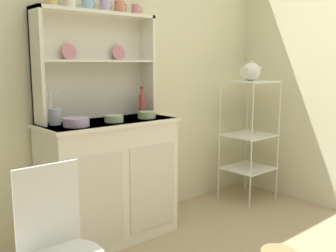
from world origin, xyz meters
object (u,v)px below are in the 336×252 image
Objects in this scene: hutch_shelf_unit at (95,58)px; bowl_mixing_large at (76,122)px; wire_chair at (57,240)px; cup_gold_0 at (52,0)px; jam_bottle at (142,104)px; utensil_jar at (55,116)px; hutch_cabinet at (110,179)px; bakers_rack at (249,128)px; porcelain_teapot at (251,72)px.

hutch_shelf_unit is 5.46× the size of bowl_mixing_large.
cup_gold_0 is at bearing 54.11° from wire_chair.
wire_chair is 0.96m from bowl_mixing_large.
cup_gold_0 is 1.01m from jam_bottle.
utensil_jar is (-0.73, -0.01, -0.03)m from jam_bottle.
bakers_rack is at bearing -5.77° from hutch_cabinet.
utensil_jar reaches higher than bowl_mixing_large.
cup_gold_0 is at bearing 171.39° from porcelain_teapot.
cup_gold_0 reaches higher than porcelain_teapot.
jam_bottle is (1.14, 0.88, 0.47)m from wire_chair.
cup_gold_0 is at bearing -172.75° from hutch_shelf_unit.
porcelain_teapot is at bearing -8.61° from cup_gold_0.
hutch_shelf_unit is 4.14× the size of utensil_jar.
hutch_cabinet reaches higher than wire_chair.
hutch_cabinet is at bearing -166.77° from jam_bottle.
bakers_rack is at bearing -7.06° from utensil_jar.
bowl_mixing_large is (-0.29, -0.24, -0.42)m from hutch_shelf_unit.
porcelain_teapot is (1.44, -0.31, -0.11)m from hutch_shelf_unit.
hutch_shelf_unit is 0.81× the size of bakers_rack.
wire_chair is 1.06m from utensil_jar.
wire_chair is (-0.78, -0.96, -0.82)m from hutch_shelf_unit.
wire_chair is (-2.22, -0.65, -0.19)m from bakers_rack.
porcelain_teapot reaches higher than wire_chair.
hutch_cabinet is 4.44× the size of utensil_jar.
bakers_rack reaches higher than bowl_mixing_large.
porcelain_teapot is (1.81, -0.22, 0.27)m from utensil_jar.
bakers_rack is 5.08× the size of jam_bottle.
utensil_jar is at bearing -130.38° from cup_gold_0.
hutch_cabinet is 1.64m from porcelain_teapot.
jam_bottle and utensil_jar have the same top height.
wire_chair is at bearing -163.77° from bakers_rack.
bakers_rack is 5.09× the size of utensil_jar.
porcelain_teapot is (1.73, -0.07, 0.30)m from bowl_mixing_large.
bowl_mixing_large is at bearing 46.06° from wire_chair.
bakers_rack is at bearing -0.00° from porcelain_teapot.
cup_gold_0 reaches higher than bakers_rack.
hutch_shelf_unit is at bearing 41.10° from wire_chair.
jam_bottle is 1.13m from porcelain_teapot.
jam_bottle is at bearing 13.65° from bowl_mixing_large.
hutch_cabinet is 1.47m from bakers_rack.
porcelain_teapot is at bearing -12.14° from hutch_shelf_unit.
bakers_rack is at bearing -8.60° from cup_gold_0.
wire_chair is (-0.78, -0.79, 0.06)m from hutch_cabinet.
hutch_shelf_unit is at bearing 90.00° from hutch_cabinet.
porcelain_teapot is at bearing 6.44° from wire_chair.
bowl_mixing_large is (-0.29, -0.07, 0.46)m from hutch_cabinet.
porcelain_teapot is at bearing -7.06° from utensil_jar.
jam_bottle is 0.87× the size of porcelain_teapot.
hutch_cabinet is 0.65m from jam_bottle.
hutch_cabinet is 0.87× the size of bakers_rack.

